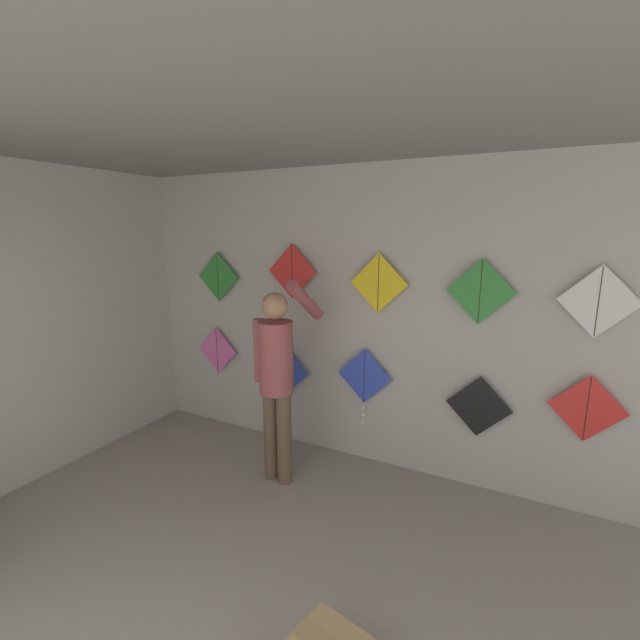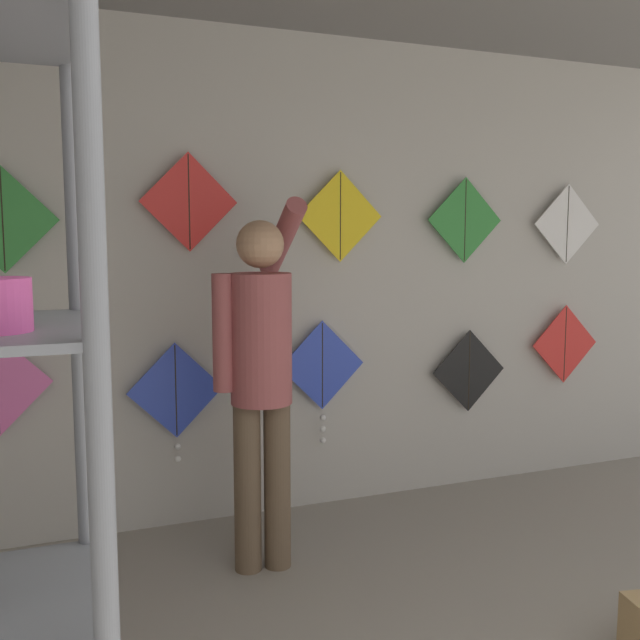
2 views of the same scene
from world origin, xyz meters
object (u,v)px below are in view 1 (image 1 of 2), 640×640
Objects in this scene: kite_0 at (217,350)px; kite_9 at (599,302)px; shopkeeper at (277,370)px; kite_5 at (218,277)px; kite_6 at (292,271)px; kite_4 at (587,409)px; kite_1 at (285,373)px; kite_3 at (478,406)px; kite_2 at (364,380)px; kite_8 at (480,292)px; kite_7 at (378,283)px.

kite_0 is 1.00× the size of kite_9.
kite_5 reaches higher than shopkeeper.
kite_6 is (-0.21, 0.63, 0.80)m from shopkeeper.
kite_9 is at bearing 180.00° from kite_4.
kite_1 is at bearing 121.97° from shopkeeper.
kite_9 is (3.48, 0.00, -0.00)m from kite_5.
kite_3 is (1.90, 0.00, 0.00)m from kite_1.
kite_4 is 1.00× the size of kite_5.
kite_2 is 1.26m from kite_6.
kite_4 reaches higher than kite_2.
kite_2 is at bearing -0.04° from kite_5.
kite_4 is (2.36, 0.63, -0.13)m from shopkeeper.
kite_5 is at bearing 180.00° from kite_4.
kite_8 reaches higher than shopkeeper.
kite_2 is 1.80m from kite_4.
kite_1 is 1.26× the size of kite_3.
kite_1 is 1.26× the size of kite_8.
kite_6 is at bearing 0.00° from kite_0.
kite_5 is (-1.14, 0.63, 0.69)m from shopkeeper.
kite_5 reaches higher than kite_3.
kite_3 is at bearing 0.00° from kite_7.
kite_1 is (0.90, -0.00, -0.13)m from kite_0.
kite_5 is (-2.73, 0.00, 0.95)m from kite_3.
kite_4 is 1.00× the size of kite_8.
kite_7 is at bearing 0.00° from kite_0.
kite_7 is at bearing 48.65° from shopkeeper.
kite_1 is 2.81m from kite_9.
kite_5 is 1.82m from kite_7.
kite_7 is at bearing 180.00° from kite_3.
shopkeeper is 3.42× the size of kite_4.
kite_7 is 0.86m from kite_8.
shopkeeper reaches higher than kite_4.
kite_0 is 0.91m from kite_1.
kite_3 is at bearing 180.00° from kite_9.
kite_5 is 1.00× the size of kite_7.
kite_6 reaches higher than kite_4.
shopkeeper is 3.42× the size of kite_6.
kite_7 is 1.00× the size of kite_8.
kite_8 is (0.97, 0.00, 0.91)m from kite_2.
kite_6 is at bearing 0.44° from kite_1.
kite_2 is at bearing -179.47° from kite_7.
kite_5 is at bearing 180.00° from kite_7.
kite_6 is at bearing 180.00° from kite_8.
kite_0 is 0.80× the size of kite_1.
kite_5 reaches higher than kite_1.
kite_2 is at bearing 53.81° from shopkeeper.
kite_8 is (1.54, 0.63, 0.71)m from shopkeeper.
kite_6 is 1.00× the size of kite_8.
kite_1 is 0.88m from kite_2.
kite_1 is at bearing 179.98° from kite_2.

